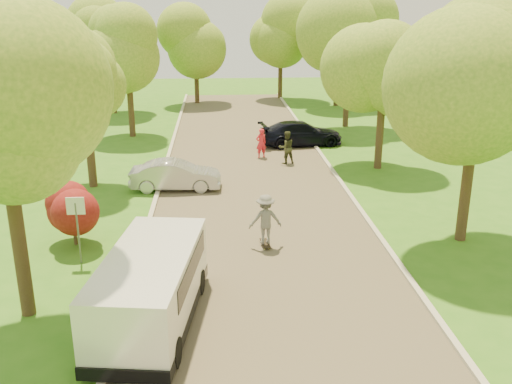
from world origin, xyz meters
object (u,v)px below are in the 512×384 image
object	(u,v)px
dark_sedan	(301,133)
skateboarder	(265,219)
longboard	(265,243)
person_olive	(286,148)
person_striped	(261,143)
silver_sedan	(176,175)
street_sign	(77,216)
minivan	(151,287)

from	to	relation	value
dark_sedan	skateboarder	bearing A→B (deg)	159.13
longboard	person_olive	xyz separation A→B (m)	(1.94, 10.21, 0.74)
longboard	person_striped	size ratio (longest dim) A/B	0.57
person_striped	person_olive	bearing A→B (deg)	115.00
skateboarder	person_striped	world-z (taller)	skateboarder
silver_sedan	person_olive	bearing A→B (deg)	-52.16
longboard	person_olive	world-z (taller)	person_olive
dark_sedan	person_olive	world-z (taller)	person_olive
street_sign	dark_sedan	xyz separation A→B (m)	(9.10, 14.98, -0.88)
longboard	person_olive	bearing A→B (deg)	-106.93
dark_sedan	person_striped	xyz separation A→B (m)	(-2.48, -2.60, 0.09)
skateboarder	person_striped	size ratio (longest dim) A/B	1.09
longboard	person_striped	distance (m)	11.52
skateboarder	person_olive	bearing A→B (deg)	-106.93
street_sign	person_striped	bearing A→B (deg)	61.86
person_striped	person_olive	distance (m)	1.73
dark_sedan	street_sign	bearing A→B (deg)	140.83
street_sign	person_olive	size ratio (longest dim) A/B	1.30
dark_sedan	longboard	bearing A→B (deg)	159.13
silver_sedan	longboard	world-z (taller)	silver_sedan
minivan	person_olive	size ratio (longest dim) A/B	3.23
minivan	longboard	xyz separation A→B (m)	(3.25, 4.63, -0.92)
silver_sedan	dark_sedan	bearing A→B (deg)	-38.70
minivan	person_striped	size ratio (longest dim) A/B	3.47
skateboarder	silver_sedan	bearing A→B (deg)	-68.35
street_sign	minivan	world-z (taller)	street_sign
person_olive	street_sign	bearing A→B (deg)	40.40
street_sign	skateboarder	size ratio (longest dim) A/B	1.28
street_sign	person_striped	size ratio (longest dim) A/B	1.40
longboard	skateboarder	distance (m)	0.86
street_sign	minivan	distance (m)	4.57
minivan	longboard	bearing A→B (deg)	62.89
street_sign	person_olive	bearing A→B (deg)	54.95
minivan	person_striped	world-z (taller)	minivan
street_sign	skateboarder	world-z (taller)	street_sign
dark_sedan	person_striped	world-z (taller)	person_striped
silver_sedan	dark_sedan	size ratio (longest dim) A/B	0.82
minivan	longboard	size ratio (longest dim) A/B	6.07
street_sign	silver_sedan	size ratio (longest dim) A/B	0.56
longboard	person_striped	xyz separation A→B (m)	(0.77, 11.47, 0.68)
skateboarder	longboard	bearing A→B (deg)	173.84
street_sign	person_olive	distance (m)	13.60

